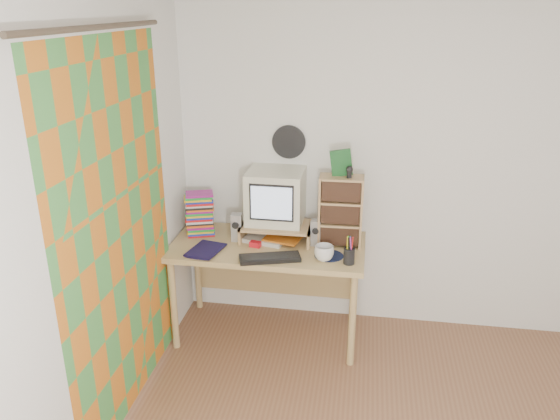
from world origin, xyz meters
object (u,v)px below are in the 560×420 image
(keyboard, at_px, (270,258))
(mug, at_px, (324,253))
(desk, at_px, (269,257))
(dvd_stack, at_px, (200,217))
(cd_rack, at_px, (340,211))
(crt_monitor, at_px, (275,197))
(diary, at_px, (193,246))

(keyboard, bearing_deg, mug, -8.28)
(desk, xyz_separation_m, dvd_stack, (-0.54, 0.04, 0.28))
(keyboard, xyz_separation_m, cd_rack, (0.45, 0.34, 0.24))
(crt_monitor, relative_size, diary, 1.64)
(cd_rack, bearing_deg, crt_monitor, 171.46)
(desk, distance_m, cd_rack, 0.65)
(desk, xyz_separation_m, keyboard, (0.06, -0.31, 0.15))
(cd_rack, bearing_deg, diary, -166.83)
(keyboard, xyz_separation_m, dvd_stack, (-0.60, 0.35, 0.13))
(mug, height_order, diary, mug)
(keyboard, height_order, diary, diary)
(keyboard, bearing_deg, diary, 155.12)
(cd_rack, bearing_deg, keyboard, -144.38)
(keyboard, bearing_deg, crt_monitor, 77.21)
(desk, relative_size, cd_rack, 2.72)
(crt_monitor, relative_size, dvd_stack, 1.44)
(desk, xyz_separation_m, diary, (-0.51, -0.24, 0.16))
(desk, height_order, cd_rack, cd_rack)
(crt_monitor, xyz_separation_m, dvd_stack, (-0.57, -0.05, -0.17))
(dvd_stack, bearing_deg, diary, -102.86)
(crt_monitor, xyz_separation_m, keyboard, (0.03, -0.40, -0.30))
(crt_monitor, height_order, keyboard, crt_monitor)
(desk, relative_size, keyboard, 3.37)
(desk, bearing_deg, keyboard, -78.91)
(cd_rack, height_order, mug, cd_rack)
(mug, xyz_separation_m, diary, (-0.93, 0.02, -0.03))
(desk, xyz_separation_m, mug, (0.43, -0.26, 0.19))
(crt_monitor, relative_size, mug, 3.01)
(desk, relative_size, dvd_stack, 4.95)
(mug, bearing_deg, cd_rack, 72.61)
(crt_monitor, bearing_deg, mug, -40.44)
(keyboard, distance_m, mug, 0.37)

